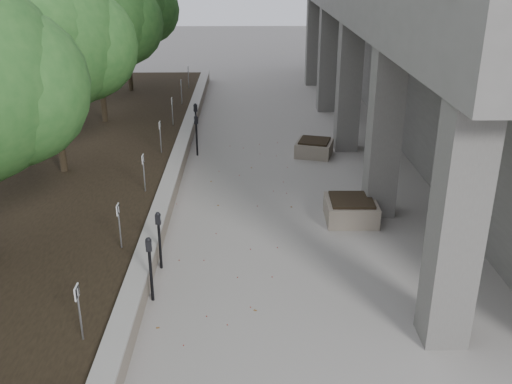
{
  "coord_description": "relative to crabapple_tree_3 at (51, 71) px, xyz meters",
  "views": [
    {
      "loc": [
        0.2,
        -6.92,
        5.93
      ],
      "look_at": [
        0.4,
        5.12,
        0.93
      ],
      "focal_mm": 40.59,
      "sensor_mm": 36.0,
      "label": 1
    }
  ],
  "objects": [
    {
      "name": "ground",
      "position": [
        4.8,
        -8.0,
        -3.12
      ],
      "size": [
        90.0,
        90.0,
        0.0
      ],
      "primitive_type": "plane",
      "color": "gray",
      "rests_on": "ground"
    },
    {
      "name": "parking_meter_2",
      "position": [
        3.25,
        -5.81,
        -2.47
      ],
      "size": [
        0.14,
        0.11,
        1.29
      ],
      "primitive_type": null,
      "rotation": [
        0.0,
        0.0,
        0.14
      ],
      "color": "black",
      "rests_on": "ground"
    },
    {
      "name": "parking_sign_6",
      "position": [
        2.45,
        4.5,
        -2.24
      ],
      "size": [
        0.04,
        0.22,
        0.96
      ],
      "primitive_type": null,
      "color": "black",
      "rests_on": "planting_bed"
    },
    {
      "name": "planting_bed",
      "position": [
        -0.7,
        1.0,
        -2.92
      ],
      "size": [
        7.0,
        26.0,
        0.4
      ],
      "primitive_type": "cube",
      "color": "black",
      "rests_on": "ground"
    },
    {
      "name": "parking_sign_3",
      "position": [
        2.45,
        -4.5,
        -2.24
      ],
      "size": [
        0.04,
        0.22,
        0.96
      ],
      "primitive_type": null,
      "color": "black",
      "rests_on": "planting_bed"
    },
    {
      "name": "parking_sign_8",
      "position": [
        2.45,
        10.5,
        -2.24
      ],
      "size": [
        0.04,
        0.22,
        0.96
      ],
      "primitive_type": null,
      "color": "black",
      "rests_on": "planting_bed"
    },
    {
      "name": "berry_scatter",
      "position": [
        4.7,
        -3.0,
        -3.11
      ],
      "size": [
        3.3,
        14.1,
        0.02
      ],
      "primitive_type": null,
      "color": "maroon",
      "rests_on": "ground"
    },
    {
      "name": "crabapple_tree_3",
      "position": [
        0.0,
        0.0,
        0.0
      ],
      "size": [
        4.6,
        4.0,
        5.44
      ],
      "primitive_type": null,
      "color": "#255821",
      "rests_on": "planting_bed"
    },
    {
      "name": "parking_meter_3",
      "position": [
        3.25,
        -4.64,
        -2.5
      ],
      "size": [
        0.13,
        0.1,
        1.25
      ],
      "primitive_type": null,
      "rotation": [
        0.0,
        0.0,
        -0.06
      ],
      "color": "black",
      "rests_on": "ground"
    },
    {
      "name": "parking_sign_7",
      "position": [
        2.45,
        7.5,
        -2.24
      ],
      "size": [
        0.04,
        0.22,
        0.96
      ],
      "primitive_type": null,
      "color": "black",
      "rests_on": "planting_bed"
    },
    {
      "name": "parking_meter_5",
      "position": [
        3.31,
        3.79,
        -2.45
      ],
      "size": [
        0.16,
        0.14,
        1.33
      ],
      "primitive_type": null,
      "rotation": [
        0.0,
        0.0,
        0.37
      ],
      "color": "black",
      "rests_on": "ground"
    },
    {
      "name": "planter_back",
      "position": [
        7.12,
        2.37,
        -2.87
      ],
      "size": [
        1.33,
        1.33,
        0.5
      ],
      "primitive_type": null,
      "rotation": [
        0.0,
        0.0,
        -0.28
      ],
      "color": "gray",
      "rests_on": "ground"
    },
    {
      "name": "parking_sign_4",
      "position": [
        2.45,
        -1.5,
        -2.24
      ],
      "size": [
        0.04,
        0.22,
        0.96
      ],
      "primitive_type": null,
      "color": "black",
      "rests_on": "planting_bed"
    },
    {
      "name": "crabapple_tree_4",
      "position": [
        0.0,
        5.0,
        0.0
      ],
      "size": [
        4.6,
        4.0,
        5.44
      ],
      "primitive_type": null,
      "color": "#255821",
      "rests_on": "planting_bed"
    },
    {
      "name": "parking_sign_5",
      "position": [
        2.45,
        1.5,
        -2.24
      ],
      "size": [
        0.04,
        0.22,
        0.96
      ],
      "primitive_type": null,
      "color": "black",
      "rests_on": "planting_bed"
    },
    {
      "name": "parking_sign_2",
      "position": [
        2.45,
        -7.5,
        -2.24
      ],
      "size": [
        0.04,
        0.22,
        0.96
      ],
      "primitive_type": null,
      "color": "black",
      "rests_on": "planting_bed"
    },
    {
      "name": "crabapple_tree_5",
      "position": [
        0.0,
        10.0,
        0.0
      ],
      "size": [
        4.6,
        4.0,
        5.44
      ],
      "primitive_type": null,
      "color": "#255821",
      "rests_on": "planting_bed"
    },
    {
      "name": "planter_front",
      "position": [
        7.47,
        -2.43,
        -2.84
      ],
      "size": [
        1.21,
        1.21,
        0.55
      ],
      "primitive_type": null,
      "rotation": [
        0.0,
        0.0,
        -0.02
      ],
      "color": "gray",
      "rests_on": "ground"
    },
    {
      "name": "parking_meter_4",
      "position": [
        3.44,
        2.41,
        -2.47
      ],
      "size": [
        0.15,
        0.13,
        1.3
      ],
      "primitive_type": null,
      "rotation": [
        0.0,
        0.0,
        0.38
      ],
      "color": "black",
      "rests_on": "ground"
    },
    {
      "name": "retaining_wall",
      "position": [
        2.97,
        1.0,
        -2.87
      ],
      "size": [
        0.39,
        26.0,
        0.5
      ],
      "primitive_type": null,
      "color": "gray",
      "rests_on": "ground"
    }
  ]
}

